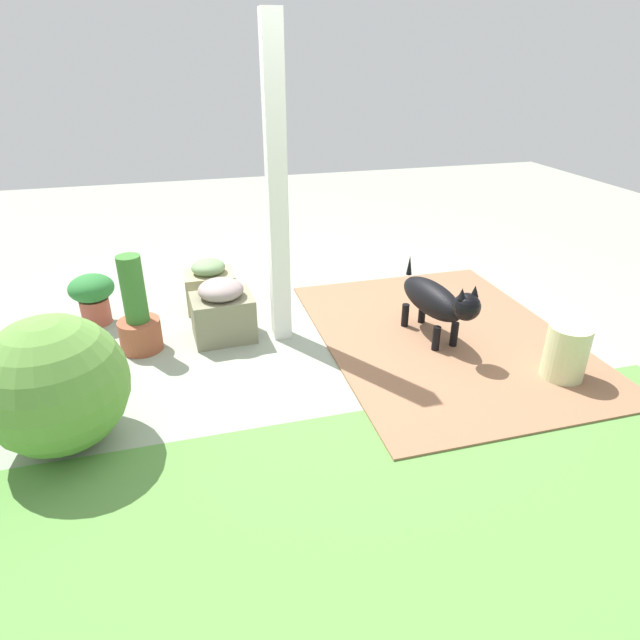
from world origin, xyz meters
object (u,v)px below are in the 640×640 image
at_px(terracotta_pot_tall, 138,318).
at_px(dog, 436,301).
at_px(stone_planter_nearest, 210,286).
at_px(porch_pillar, 277,193).
at_px(round_shrub, 55,385).
at_px(stone_planter_near, 223,311).
at_px(ceramic_urn, 566,353).
at_px(terracotta_pot_broad, 93,295).

xyz_separation_m(terracotta_pot_tall, dog, (-2.11, 0.44, 0.08)).
bearing_deg(stone_planter_nearest, porch_pillar, 125.71).
bearing_deg(terracotta_pot_tall, round_shrub, 69.59).
bearing_deg(stone_planter_near, ceramic_urn, 150.94).
bearing_deg(round_shrub, dog, -167.46).
bearing_deg(round_shrub, ceramic_urn, 177.18).
xyz_separation_m(porch_pillar, ceramic_urn, (-1.67, 1.09, -0.90)).
relative_size(terracotta_pot_tall, ceramic_urn, 1.87).
distance_m(stone_planter_near, dog, 1.58).
bearing_deg(round_shrub, stone_planter_nearest, -120.18).
xyz_separation_m(terracotta_pot_broad, ceramic_urn, (-3.06, 1.69, -0.05)).
xyz_separation_m(stone_planter_nearest, stone_planter_near, (-0.05, 0.58, 0.03)).
relative_size(porch_pillar, terracotta_pot_tall, 3.05).
bearing_deg(ceramic_urn, stone_planter_nearest, -39.09).
height_order(porch_pillar, round_shrub, porch_pillar).
bearing_deg(porch_pillar, terracotta_pot_broad, -23.43).
distance_m(terracotta_pot_tall, dog, 2.15).
relative_size(terracotta_pot_tall, dog, 0.86).
distance_m(round_shrub, terracotta_pot_tall, 1.07).
bearing_deg(terracotta_pot_broad, stone_planter_nearest, -176.45).
height_order(round_shrub, dog, round_shrub).
bearing_deg(stone_planter_nearest, terracotta_pot_broad, 3.55).
xyz_separation_m(round_shrub, terracotta_pot_broad, (-0.01, -1.53, -0.14)).
height_order(stone_planter_nearest, ceramic_urn, stone_planter_nearest).
bearing_deg(porch_pillar, round_shrub, 33.78).
distance_m(round_shrub, dog, 2.54).
relative_size(stone_planter_near, terracotta_pot_tall, 0.66).
xyz_separation_m(porch_pillar, round_shrub, (1.40, 0.93, -0.72)).
bearing_deg(ceramic_urn, terracotta_pot_tall, -22.98).
height_order(porch_pillar, terracotta_pot_tall, porch_pillar).
relative_size(stone_planter_nearest, terracotta_pot_broad, 1.05).
bearing_deg(dog, round_shrub, 12.54).
distance_m(porch_pillar, terracotta_pot_broad, 1.73).
height_order(stone_planter_near, terracotta_pot_tall, terracotta_pot_tall).
xyz_separation_m(terracotta_pot_tall, terracotta_pot_broad, (0.36, -0.54, -0.01)).
distance_m(porch_pillar, ceramic_urn, 2.19).
distance_m(round_shrub, ceramic_urn, 3.08).
bearing_deg(terracotta_pot_broad, terracotta_pot_tall, 123.43).
bearing_deg(round_shrub, terracotta_pot_broad, -90.47).
bearing_deg(terracotta_pot_broad, porch_pillar, 156.57).
bearing_deg(porch_pillar, stone_planter_near, -10.65).
bearing_deg(dog, stone_planter_near, -17.17).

